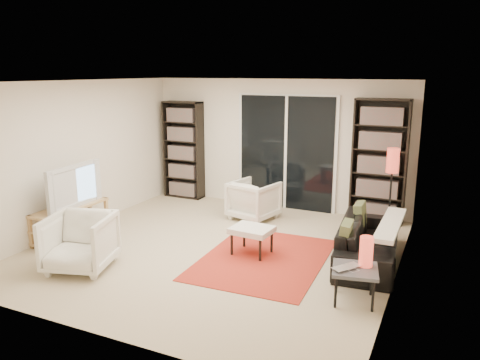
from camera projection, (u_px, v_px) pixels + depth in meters
name	position (u px, v px, depth m)	size (l,w,h in m)	color
floor	(216.00, 249.00, 6.83)	(5.00, 5.00, 0.00)	beige
wall_back	(277.00, 144.00, 8.76)	(5.00, 0.02, 2.40)	white
wall_front	(90.00, 219.00, 4.34)	(5.00, 0.02, 2.40)	white
wall_left	(78.00, 156.00, 7.57)	(0.02, 5.00, 2.40)	white
wall_right	(402.00, 187.00, 5.53)	(0.02, 5.00, 2.40)	white
ceiling	(214.00, 82.00, 6.28)	(5.00, 5.00, 0.02)	white
sliding_door	(286.00, 153.00, 8.68)	(1.92, 0.08, 2.16)	white
bookshelf_left	(183.00, 150.00, 9.46)	(0.80, 0.30, 1.95)	black
bookshelf_right	(379.00, 162.00, 7.87)	(0.90, 0.30, 2.10)	black
tv_stand	(71.00, 221.00, 7.28)	(0.42, 1.31, 0.50)	tan
tv	(69.00, 185.00, 7.15)	(1.15, 0.15, 0.66)	black
rug	(264.00, 259.00, 6.46)	(1.61, 2.18, 0.01)	#B32C1D
sofa	(369.00, 241.00, 6.36)	(1.90, 0.74, 0.55)	black
armchair_back	(254.00, 200.00, 8.17)	(0.72, 0.75, 0.68)	white
armchair_front	(80.00, 242.00, 6.07)	(0.79, 0.81, 0.74)	white
ottoman	(252.00, 231.00, 6.57)	(0.59, 0.50, 0.40)	white
side_table	(355.00, 272.00, 5.21)	(0.58, 0.58, 0.40)	#46464B
laptop	(350.00, 269.00, 5.14)	(0.34, 0.22, 0.03)	silver
table_lamp	(366.00, 251.00, 5.23)	(0.15, 0.15, 0.34)	red
floor_lamp	(392.00, 170.00, 7.19)	(0.21, 0.21, 1.39)	black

